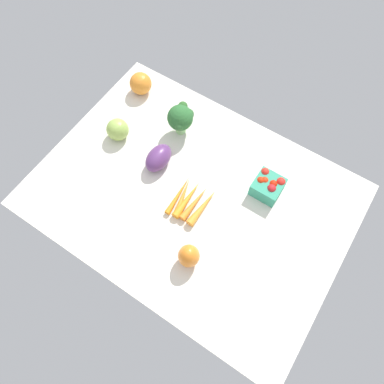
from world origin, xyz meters
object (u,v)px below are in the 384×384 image
Objects in this scene: berry_basket at (268,186)px; bell_pepper_orange at (189,256)px; broccoli_head at (181,117)px; carrot_bunch at (191,201)px; eggplant at (158,158)px; heirloom_tomato_orange at (141,84)px; heirloom_tomato_green at (118,130)px.

bell_pepper_orange is at bearing 75.99° from berry_basket.
broccoli_head is at bearing -53.26° from bell_pepper_orange.
carrot_bunch is 1.39× the size of eggplant.
eggplant is at bearing 94.99° from broccoli_head.
bell_pepper_orange is at bearing 138.73° from heirloom_tomato_orange.
berry_basket is (-38.12, 4.65, -4.24)cm from broccoli_head.
bell_pepper_orange is (-29.44, 39.45, -2.86)cm from broccoli_head.
carrot_bunch is at bearing 130.32° from broccoli_head.
berry_basket is at bearing -136.47° from carrot_bunch.
carrot_bunch is 19.11cm from eggplant.
heirloom_tomato_orange is at bearing -16.43° from broccoli_head.
broccoli_head is 23.17cm from heirloom_tomato_green.
heirloom_tomato_green is 0.86× the size of berry_basket.
heirloom_tomato_green is (17.58, 14.64, -3.63)cm from broccoli_head.
broccoli_head is at bearing -49.68° from carrot_bunch.
bell_pepper_orange is at bearing 152.19° from heirloom_tomato_green.
heirloom_tomato_orange is at bearing -41.27° from bell_pepper_orange.
broccoli_head reaches higher than heirloom_tomato_green.
heirloom_tomato_orange is (23.36, -6.89, -3.42)cm from broccoli_head.
heirloom_tomato_orange reaches higher than carrot_bunch.
heirloom_tomato_green is 0.70× the size of eggplant.
bell_pepper_orange is 1.02× the size of berry_basket.
eggplant is (28.04, -23.36, -1.08)cm from bell_pepper_orange.
broccoli_head is 1.49× the size of heirloom_tomato_orange.
bell_pepper_orange is 36.51cm from eggplant.
heirloom_tomato_orange is (24.76, -22.97, 0.52)cm from eggplant.
heirloom_tomato_green reaches higher than berry_basket.
heirloom_tomato_orange is (52.80, -46.33, -0.56)cm from bell_pepper_orange.
broccoli_head is 49.31cm from bell_pepper_orange.
broccoli_head is 24.59cm from heirloom_tomato_orange.
heirloom_tomato_orange reaches higher than berry_basket.
bell_pepper_orange reaches higher than heirloom_tomato_orange.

